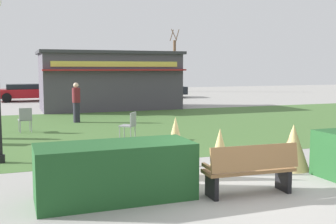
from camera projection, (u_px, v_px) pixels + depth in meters
ground_plane at (245, 197)px, 7.48m from camera, size 80.00×80.00×0.00m
lawn_patch at (120, 128)px, 16.13m from camera, size 36.00×12.00×0.01m
park_bench at (251, 169)px, 7.51m from camera, size 1.72×0.61×0.95m
hedge_left at (115, 171)px, 7.28m from camera, size 2.72×1.10×1.00m
ornamental_grass_behind_left at (175, 147)px, 8.72m from camera, size 0.68×0.68×1.29m
ornamental_grass_behind_right at (220, 151)px, 9.11m from camera, size 0.53×0.53×1.00m
ornamental_grass_behind_center at (293, 147)px, 9.42m from camera, size 0.74×0.74×1.04m
food_kiosk at (110, 80)px, 23.53m from camera, size 7.79×4.09×3.22m
cafe_chair_west at (130, 123)px, 13.39m from camera, size 0.62×0.62×0.89m
cafe_chair_center at (25, 118)px, 14.88m from camera, size 0.49×0.49×0.89m
person_standing at (76, 102)px, 17.62m from camera, size 0.34×0.34×1.69m
parked_car_west_slot at (26, 92)px, 29.14m from camera, size 4.25×2.15×1.20m
parked_car_center_slot at (103, 90)px, 31.04m from camera, size 4.26×2.18×1.20m
parked_car_east_slot at (158, 89)px, 32.58m from camera, size 4.33×2.32×1.20m
tree_center_bg at (174, 64)px, 40.80m from camera, size 0.91×0.96×6.06m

